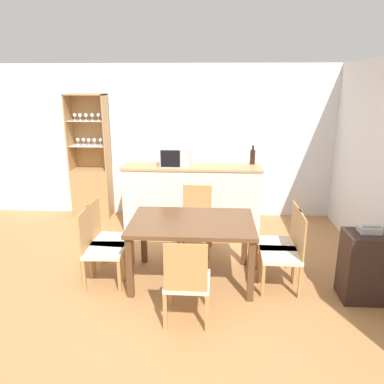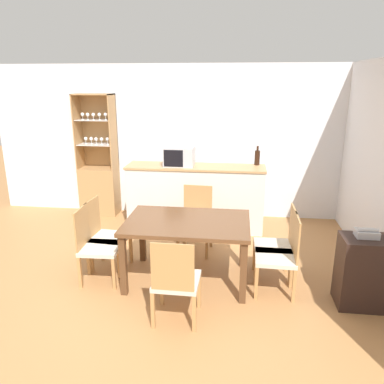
% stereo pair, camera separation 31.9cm
% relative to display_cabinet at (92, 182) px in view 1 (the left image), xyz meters
% --- Properties ---
extents(ground_plane, '(18.00, 18.00, 0.00)m').
position_rel_display_cabinet_xyz_m(ground_plane, '(1.53, -2.42, -0.61)').
color(ground_plane, '#B27A47').
extents(wall_back, '(6.80, 0.06, 2.55)m').
position_rel_display_cabinet_xyz_m(wall_back, '(1.53, 0.21, 0.67)').
color(wall_back, silver).
rests_on(wall_back, ground_plane).
extents(kitchen_counter, '(2.14, 0.54, 1.02)m').
position_rel_display_cabinet_xyz_m(kitchen_counter, '(1.75, -0.48, -0.10)').
color(kitchen_counter, silver).
rests_on(kitchen_counter, ground_plane).
extents(display_cabinet, '(0.63, 0.38, 2.07)m').
position_rel_display_cabinet_xyz_m(display_cabinet, '(0.00, 0.00, 0.00)').
color(display_cabinet, tan).
rests_on(display_cabinet, ground_plane).
extents(dining_table, '(1.42, 0.95, 0.74)m').
position_rel_display_cabinet_xyz_m(dining_table, '(1.85, -2.12, 0.04)').
color(dining_table, brown).
rests_on(dining_table, ground_plane).
extents(dining_chair_side_right_far, '(0.44, 0.44, 0.89)m').
position_rel_display_cabinet_xyz_m(dining_chair_side_right_far, '(2.89, -1.97, -0.17)').
color(dining_chair_side_right_far, beige).
rests_on(dining_chair_side_right_far, ground_plane).
extents(dining_chair_head_far, '(0.47, 0.47, 0.89)m').
position_rel_display_cabinet_xyz_m(dining_chair_head_far, '(1.85, -1.30, -0.17)').
color(dining_chair_head_far, beige).
rests_on(dining_chair_head_far, ground_plane).
extents(dining_chair_side_left_near, '(0.45, 0.45, 0.89)m').
position_rel_display_cabinet_xyz_m(dining_chair_side_left_near, '(0.80, -2.26, -0.17)').
color(dining_chair_side_left_near, beige).
rests_on(dining_chair_side_left_near, ground_plane).
extents(dining_chair_side_left_far, '(0.47, 0.47, 0.89)m').
position_rel_display_cabinet_xyz_m(dining_chair_side_left_far, '(0.80, -1.97, -0.17)').
color(dining_chair_side_left_far, beige).
rests_on(dining_chair_side_left_far, ground_plane).
extents(dining_chair_side_right_near, '(0.45, 0.45, 0.89)m').
position_rel_display_cabinet_xyz_m(dining_chair_side_right_near, '(2.89, -2.26, -0.17)').
color(dining_chair_side_right_near, beige).
rests_on(dining_chair_side_right_near, ground_plane).
extents(dining_chair_head_near, '(0.44, 0.44, 0.89)m').
position_rel_display_cabinet_xyz_m(dining_chair_head_near, '(1.85, -2.93, -0.17)').
color(dining_chair_head_near, beige).
rests_on(dining_chair_head_near, ground_plane).
extents(microwave, '(0.46, 0.40, 0.29)m').
position_rel_display_cabinet_xyz_m(microwave, '(1.50, -0.46, 0.56)').
color(microwave, '#B7BABF').
rests_on(microwave, kitchen_counter).
extents(wine_bottle, '(0.08, 0.08, 0.30)m').
position_rel_display_cabinet_xyz_m(wine_bottle, '(2.69, -0.28, 0.53)').
color(wine_bottle, black).
rests_on(wine_bottle, kitchen_counter).
extents(side_cabinet, '(0.61, 0.37, 0.76)m').
position_rel_display_cabinet_xyz_m(side_cabinet, '(3.78, -2.42, -0.23)').
color(side_cabinet, black).
rests_on(side_cabinet, ground_plane).
extents(telephone, '(0.22, 0.16, 0.11)m').
position_rel_display_cabinet_xyz_m(telephone, '(3.71, -2.39, 0.19)').
color(telephone, '#B7B7BC').
rests_on(telephone, side_cabinet).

